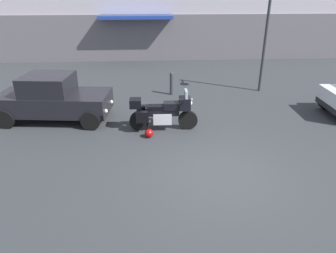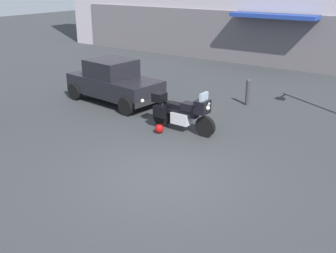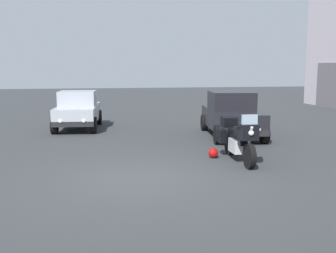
{
  "view_description": "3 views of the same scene",
  "coord_description": "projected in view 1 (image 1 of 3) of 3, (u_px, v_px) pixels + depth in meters",
  "views": [
    {
      "loc": [
        -1.74,
        -6.64,
        4.42
      ],
      "look_at": [
        -1.27,
        0.69,
        1.08
      ],
      "focal_mm": 33.32,
      "sensor_mm": 36.0,
      "label": 1
    },
    {
      "loc": [
        5.01,
        -7.02,
        4.55
      ],
      "look_at": [
        -0.25,
        0.56,
        1.07
      ],
      "focal_mm": 42.68,
      "sensor_mm": 36.0,
      "label": 2
    },
    {
      "loc": [
        8.81,
        -0.86,
        2.54
      ],
      "look_at": [
        -0.83,
        0.82,
        1.07
      ],
      "focal_mm": 42.68,
      "sensor_mm": 36.0,
      "label": 3
    }
  ],
  "objects": [
    {
      "name": "ground_plane",
      "position": [
        219.0,
        175.0,
        7.96
      ],
      "size": [
        80.0,
        80.0,
        0.0
      ],
      "primitive_type": "plane",
      "color": "#2D3033"
    },
    {
      "name": "motorcycle",
      "position": [
        162.0,
        112.0,
        10.22
      ],
      "size": [
        2.26,
        0.77,
        1.36
      ],
      "rotation": [
        0.0,
        0.0,
        -0.02
      ],
      "color": "black",
      "rests_on": "ground"
    },
    {
      "name": "helmet",
      "position": [
        149.0,
        133.0,
        9.87
      ],
      "size": [
        0.28,
        0.28,
        0.28
      ],
      "primitive_type": "sphere",
      "color": "#990C0C",
      "rests_on": "ground"
    },
    {
      "name": "car_wagon_end",
      "position": [
        53.0,
        98.0,
        10.91
      ],
      "size": [
        3.99,
        2.15,
        1.64
      ],
      "rotation": [
        0.0,
        0.0,
        -0.11
      ],
      "color": "black",
      "rests_on": "ground"
    },
    {
      "name": "streetlamp_curbside",
      "position": [
        267.0,
        33.0,
        13.12
      ],
      "size": [
        0.28,
        0.94,
        4.16
      ],
      "color": "#2D2D33",
      "rests_on": "ground"
    },
    {
      "name": "bollard_curbside",
      "position": [
        172.0,
        83.0,
        13.61
      ],
      "size": [
        0.16,
        0.16,
        1.01
      ],
      "color": "#333338",
      "rests_on": "ground"
    }
  ]
}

